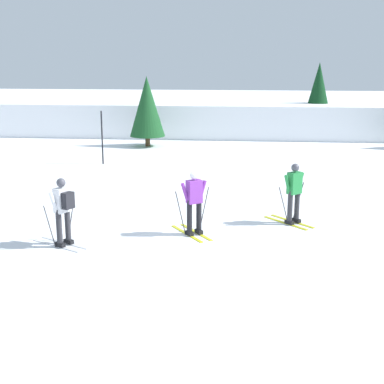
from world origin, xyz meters
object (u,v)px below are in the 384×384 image
Objects in this scene: skier_white at (63,209)px; conifer_far_left at (318,93)px; skier_green at (294,192)px; conifer_far_centre at (147,107)px; trail_marker_pole at (102,138)px; skier_purple at (194,201)px.

conifer_far_left reaches higher than skier_white.
skier_green is 0.49× the size of conifer_far_centre.
trail_marker_pole reaches higher than skier_green.
skier_white is 6.23m from skier_green.
skier_white is 1.00× the size of skier_green.
trail_marker_pole is 5.04m from conifer_far_centre.
skier_purple is (-2.65, -1.24, 0.00)m from skier_green.
trail_marker_pole is (-7.42, 7.98, 0.22)m from skier_green.
conifer_far_centre reaches higher than trail_marker_pole.
skier_green is 14.33m from conifer_far_centre.
skier_white is at bearing -80.83° from trail_marker_pole.
trail_marker_pole is at bearing 132.92° from skier_green.
skier_green is 1.00× the size of skier_purple.
skier_green is 17.85m from conifer_far_left.
conifer_far_left reaches higher than conifer_far_centre.
trail_marker_pole is 14.03m from conifer_far_left.
conifer_far_centre is at bearing 116.23° from skier_green.
skier_white is 0.41× the size of conifer_far_left.
trail_marker_pole is 0.64× the size of conifer_far_centre.
skier_white is 0.49× the size of conifer_far_centre.
conifer_far_centre is (1.11, 4.84, 0.88)m from trail_marker_pole.
skier_purple is at bearing -105.98° from conifer_far_left.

